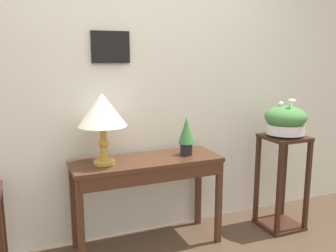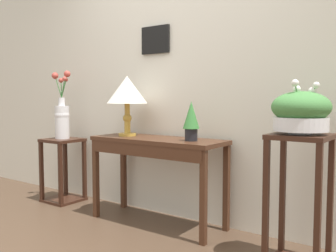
% 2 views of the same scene
% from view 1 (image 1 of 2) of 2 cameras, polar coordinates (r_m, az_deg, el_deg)
% --- Properties ---
extents(back_wall_with_art, '(9.00, 0.13, 2.80)m').
position_cam_1_polar(back_wall_with_art, '(3.07, -4.61, 8.18)').
color(back_wall_with_art, silver).
rests_on(back_wall_with_art, ground).
extents(console_table, '(1.19, 0.43, 0.75)m').
position_cam_1_polar(console_table, '(2.88, -3.24, -7.38)').
color(console_table, '#472819').
rests_on(console_table, ground).
extents(table_lamp, '(0.36, 0.36, 0.54)m').
position_cam_1_polar(table_lamp, '(2.69, -10.42, 2.22)').
color(table_lamp, gold).
rests_on(table_lamp, console_table).
extents(potted_plant_on_console, '(0.13, 0.13, 0.32)m').
position_cam_1_polar(potted_plant_on_console, '(2.95, 2.95, -1.33)').
color(potted_plant_on_console, black).
rests_on(potted_plant_on_console, console_table).
extents(pedestal_stand_right, '(0.35, 0.35, 0.86)m').
position_cam_1_polar(pedestal_stand_right, '(3.44, 17.64, -8.52)').
color(pedestal_stand_right, '#381E14').
rests_on(pedestal_stand_right, ground).
extents(planter_bowl_wide_right, '(0.36, 0.36, 0.34)m').
position_cam_1_polar(planter_bowl_wide_right, '(3.30, 18.22, 0.89)').
color(planter_bowl_wide_right, silver).
rests_on(planter_bowl_wide_right, pedestal_stand_right).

